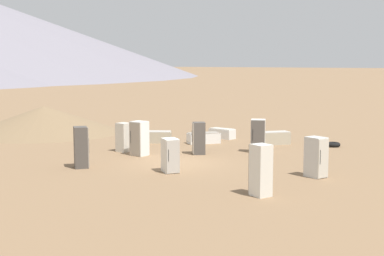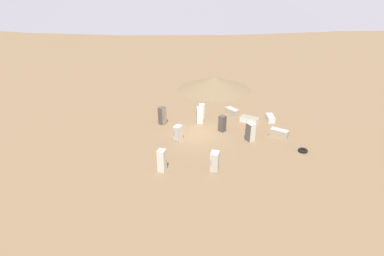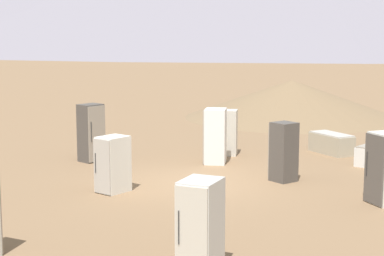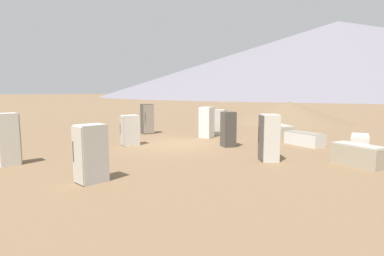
% 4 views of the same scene
% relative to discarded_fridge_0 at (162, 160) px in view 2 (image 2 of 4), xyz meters
% --- Properties ---
extents(ground_plane, '(1000.00, 1000.00, 0.00)m').
position_rel_discarded_fridge_0_xyz_m(ground_plane, '(6.58, -2.49, -0.90)').
color(ground_plane, '#846647').
extents(dirt_mound, '(10.13, 10.13, 1.77)m').
position_rel_discarded_fridge_0_xyz_m(dirt_mound, '(20.64, -3.80, -0.02)').
color(dirt_mound, '#7F6647').
rests_on(dirt_mound, ground_plane).
extents(discarded_fridge_0, '(0.76, 0.69, 1.81)m').
position_rel_discarded_fridge_0_xyz_m(discarded_fridge_0, '(0.00, 0.00, 0.00)').
color(discarded_fridge_0, silver).
rests_on(discarded_fridge_0, ground_plane).
extents(discarded_fridge_1, '(1.53, 1.98, 0.62)m').
position_rel_discarded_fridge_0_xyz_m(discarded_fridge_1, '(9.77, -7.62, -0.59)').
color(discarded_fridge_1, white).
rests_on(discarded_fridge_1, ground_plane).
extents(discarded_fridge_2, '(1.67, 1.59, 0.68)m').
position_rel_discarded_fridge_0_xyz_m(discarded_fridge_2, '(11.83, -5.91, -0.56)').
color(discarded_fridge_2, '#B2A88E').
rests_on(discarded_fridge_2, ground_plane).
extents(discarded_fridge_3, '(0.81, 0.75, 1.71)m').
position_rel_discarded_fridge_0_xyz_m(discarded_fridge_3, '(9.31, -2.42, -0.05)').
color(discarded_fridge_3, white).
rests_on(discarded_fridge_3, ground_plane).
extents(discarded_fridge_4, '(0.94, 0.92, 1.71)m').
position_rel_discarded_fridge_0_xyz_m(discarded_fridge_4, '(5.63, -7.29, -0.05)').
color(discarded_fridge_4, silver).
rests_on(discarded_fridge_4, ground_plane).
extents(discarded_fridge_5, '(0.83, 0.84, 1.63)m').
position_rel_discarded_fridge_0_xyz_m(discarded_fridge_5, '(7.42, -4.73, -0.09)').
color(discarded_fridge_5, '#4C4742').
rests_on(discarded_fridge_5, ground_plane).
extents(discarded_fridge_6, '(1.43, 1.80, 0.73)m').
position_rel_discarded_fridge_0_xyz_m(discarded_fridge_6, '(6.59, -10.13, -0.54)').
color(discarded_fridge_6, '#B2A88E').
rests_on(discarded_fridge_6, ground_plane).
extents(discarded_fridge_7, '(0.88, 0.72, 1.63)m').
position_rel_discarded_fridge_0_xyz_m(discarded_fridge_7, '(0.26, -4.04, -0.09)').
color(discarded_fridge_7, silver).
rests_on(discarded_fridge_7, ground_plane).
extents(discarded_fridge_8, '(0.95, 0.86, 1.44)m').
position_rel_discarded_fridge_0_xyz_m(discarded_fridge_8, '(5.17, -0.62, -0.18)').
color(discarded_fridge_8, silver).
rests_on(discarded_fridge_8, ground_plane).
extents(discarded_fridge_9, '(0.87, 0.85, 1.81)m').
position_rel_discarded_fridge_0_xyz_m(discarded_fridge_9, '(8.69, 1.42, 0.00)').
color(discarded_fridge_9, '#4C4742').
rests_on(discarded_fridge_9, ground_plane).
extents(discarded_fridge_10, '(0.71, 0.64, 1.51)m').
position_rel_discarded_fridge_0_xyz_m(discarded_fridge_10, '(10.75, -2.57, -0.15)').
color(discarded_fridge_10, beige).
rests_on(discarded_fridge_10, ground_plane).
extents(discarded_fridge_11, '(1.61, 0.81, 0.61)m').
position_rel_discarded_fridge_0_xyz_m(discarded_fridge_11, '(10.34, -9.90, -0.60)').
color(discarded_fridge_11, white).
rests_on(discarded_fridge_11, ground_plane).
extents(scrap_tire, '(0.82, 0.82, 0.23)m').
position_rel_discarded_fridge_0_xyz_m(scrap_tire, '(3.81, -11.69, -0.79)').
color(scrap_tire, black).
rests_on(scrap_tire, ground_plane).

